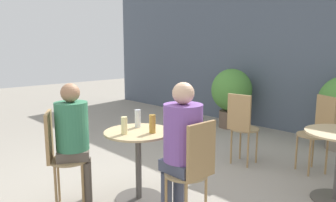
{
  "coord_description": "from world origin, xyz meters",
  "views": [
    {
      "loc": [
        2.6,
        -1.98,
        1.52
      ],
      "look_at": [
        0.16,
        0.31,
        0.95
      ],
      "focal_mm": 35.0,
      "sensor_mm": 36.0,
      "label": 1
    }
  ],
  "objects_px": {
    "beer_glass_0": "(138,118)",
    "beer_glass_1": "(124,125)",
    "seated_person_1": "(182,141)",
    "bistro_chair_1": "(194,165)",
    "beer_glass_2": "(152,124)",
    "bistro_chair_2": "(242,123)",
    "seated_person_0": "(74,133)",
    "cafe_table_near": "(138,153)",
    "bistro_chair_0": "(59,151)",
    "bistro_chair_3": "(319,127)",
    "potted_plant_0": "(231,93)"
  },
  "relations": [
    {
      "from": "bistro_chair_0",
      "to": "cafe_table_near",
      "type": "bearing_deg",
      "value": -90.0
    },
    {
      "from": "beer_glass_1",
      "to": "seated_person_1",
      "type": "bearing_deg",
      "value": 14.28
    },
    {
      "from": "bistro_chair_2",
      "to": "seated_person_1",
      "type": "distance_m",
      "value": 1.62
    },
    {
      "from": "bistro_chair_2",
      "to": "beer_glass_2",
      "type": "distance_m",
      "value": 1.5
    },
    {
      "from": "beer_glass_0",
      "to": "beer_glass_2",
      "type": "relative_size",
      "value": 1.03
    },
    {
      "from": "beer_glass_2",
      "to": "potted_plant_0",
      "type": "height_order",
      "value": "potted_plant_0"
    },
    {
      "from": "bistro_chair_1",
      "to": "beer_glass_2",
      "type": "height_order",
      "value": "bistro_chair_1"
    },
    {
      "from": "potted_plant_0",
      "to": "seated_person_0",
      "type": "bearing_deg",
      "value": -77.02
    },
    {
      "from": "beer_glass_1",
      "to": "bistro_chair_3",
      "type": "bearing_deg",
      "value": 67.72
    },
    {
      "from": "beer_glass_0",
      "to": "potted_plant_0",
      "type": "xyz_separation_m",
      "value": [
        -1.01,
        2.98,
        -0.15
      ]
    },
    {
      "from": "bistro_chair_2",
      "to": "cafe_table_near",
      "type": "bearing_deg",
      "value": 78.82
    },
    {
      "from": "bistro_chair_1",
      "to": "seated_person_1",
      "type": "height_order",
      "value": "seated_person_1"
    },
    {
      "from": "bistro_chair_0",
      "to": "bistro_chair_2",
      "type": "height_order",
      "value": "same"
    },
    {
      "from": "bistro_chair_3",
      "to": "seated_person_0",
      "type": "height_order",
      "value": "seated_person_0"
    },
    {
      "from": "bistro_chair_0",
      "to": "bistro_chair_1",
      "type": "height_order",
      "value": "same"
    },
    {
      "from": "seated_person_0",
      "to": "potted_plant_0",
      "type": "distance_m",
      "value": 3.69
    },
    {
      "from": "cafe_table_near",
      "to": "bistro_chair_0",
      "type": "bearing_deg",
      "value": -120.47
    },
    {
      "from": "bistro_chair_3",
      "to": "potted_plant_0",
      "type": "bearing_deg",
      "value": -179.07
    },
    {
      "from": "bistro_chair_1",
      "to": "bistro_chair_2",
      "type": "distance_m",
      "value": 1.66
    },
    {
      "from": "bistro_chair_2",
      "to": "seated_person_0",
      "type": "bearing_deg",
      "value": 71.89
    },
    {
      "from": "bistro_chair_2",
      "to": "beer_glass_1",
      "type": "height_order",
      "value": "bistro_chair_2"
    },
    {
      "from": "beer_glass_1",
      "to": "beer_glass_2",
      "type": "relative_size",
      "value": 0.94
    },
    {
      "from": "bistro_chair_3",
      "to": "seated_person_0",
      "type": "relative_size",
      "value": 0.78
    },
    {
      "from": "cafe_table_near",
      "to": "seated_person_1",
      "type": "xyz_separation_m",
      "value": [
        0.6,
        -0.0,
        0.26
      ]
    },
    {
      "from": "seated_person_0",
      "to": "beer_glass_0",
      "type": "bearing_deg",
      "value": -75.81
    },
    {
      "from": "seated_person_0",
      "to": "beer_glass_2",
      "type": "bearing_deg",
      "value": -97.48
    },
    {
      "from": "beer_glass_0",
      "to": "beer_glass_1",
      "type": "xyz_separation_m",
      "value": [
        0.12,
        -0.25,
        -0.01
      ]
    },
    {
      "from": "seated_person_0",
      "to": "bistro_chair_3",
      "type": "bearing_deg",
      "value": -84.7
    },
    {
      "from": "seated_person_0",
      "to": "beer_glass_2",
      "type": "distance_m",
      "value": 0.74
    },
    {
      "from": "cafe_table_near",
      "to": "bistro_chair_1",
      "type": "relative_size",
      "value": 0.76
    },
    {
      "from": "beer_glass_0",
      "to": "beer_glass_1",
      "type": "relative_size",
      "value": 1.1
    },
    {
      "from": "bistro_chair_3",
      "to": "seated_person_1",
      "type": "bearing_deg",
      "value": -70.65
    },
    {
      "from": "bistro_chair_1",
      "to": "seated_person_0",
      "type": "xyz_separation_m",
      "value": [
        -1.04,
        -0.51,
        0.16
      ]
    },
    {
      "from": "bistro_chair_0",
      "to": "beer_glass_1",
      "type": "height_order",
      "value": "bistro_chair_0"
    },
    {
      "from": "bistro_chair_3",
      "to": "beer_glass_0",
      "type": "bearing_deg",
      "value": -89.98
    },
    {
      "from": "bistro_chair_1",
      "to": "beer_glass_1",
      "type": "height_order",
      "value": "bistro_chair_1"
    },
    {
      "from": "seated_person_1",
      "to": "beer_glass_1",
      "type": "relative_size",
      "value": 7.44
    },
    {
      "from": "cafe_table_near",
      "to": "beer_glass_1",
      "type": "relative_size",
      "value": 4.24
    },
    {
      "from": "bistro_chair_1",
      "to": "beer_glass_2",
      "type": "xyz_separation_m",
      "value": [
        -0.6,
        0.07,
        0.23
      ]
    },
    {
      "from": "beer_glass_1",
      "to": "potted_plant_0",
      "type": "xyz_separation_m",
      "value": [
        -1.13,
        3.24,
        -0.14
      ]
    },
    {
      "from": "seated_person_0",
      "to": "beer_glass_1",
      "type": "relative_size",
      "value": 7.16
    },
    {
      "from": "cafe_table_near",
      "to": "bistro_chair_0",
      "type": "xyz_separation_m",
      "value": [
        -0.38,
        -0.64,
        0.08
      ]
    },
    {
      "from": "bistro_chair_3",
      "to": "seated_person_0",
      "type": "bearing_deg",
      "value": -87.42
    },
    {
      "from": "bistro_chair_1",
      "to": "bistro_chair_3",
      "type": "bearing_deg",
      "value": 175.97
    },
    {
      "from": "cafe_table_near",
      "to": "seated_person_1",
      "type": "height_order",
      "value": "seated_person_1"
    },
    {
      "from": "beer_glass_1",
      "to": "beer_glass_2",
      "type": "distance_m",
      "value": 0.26
    },
    {
      "from": "bistro_chair_3",
      "to": "bistro_chair_1",
      "type": "bearing_deg",
      "value": -66.74
    },
    {
      "from": "potted_plant_0",
      "to": "beer_glass_2",
      "type": "bearing_deg",
      "value": -67.05
    },
    {
      "from": "seated_person_1",
      "to": "beer_glass_1",
      "type": "distance_m",
      "value": 0.62
    },
    {
      "from": "cafe_table_near",
      "to": "bistro_chair_0",
      "type": "height_order",
      "value": "bistro_chair_0"
    }
  ]
}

